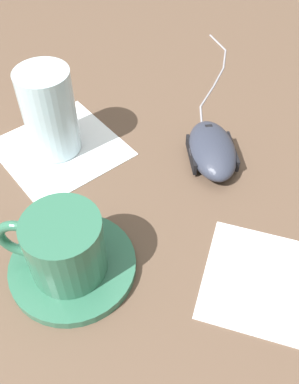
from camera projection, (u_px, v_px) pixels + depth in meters
The scene contains 8 objects.
ground_plane at pixel (129, 185), 0.53m from camera, with size 3.00×3.00×0.00m, color brown.
saucer at pixel (73, 266), 0.45m from camera, with size 0.13×0.13×0.01m, color #2D664C.
coffee_cup at pixel (63, 246), 0.42m from camera, with size 0.11×0.08×0.07m.
computer_mouse at pixel (212, 150), 0.55m from camera, with size 0.07×0.12×0.04m.
mouse_cable at pixel (214, 76), 0.69m from camera, with size 0.11×0.25×0.00m.
napkin_under_glass at pixel (61, 148), 0.57m from camera, with size 0.15×0.15×0.00m, color white.
drinking_glass at pixel (49, 112), 0.53m from camera, with size 0.07×0.07×0.12m, color silver.
napkin_spare at pixel (264, 281), 0.44m from camera, with size 0.12×0.12×0.00m, color white.
Camera 1 is at (0.06, 0.35, 0.39)m, focal length 40.00 mm.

